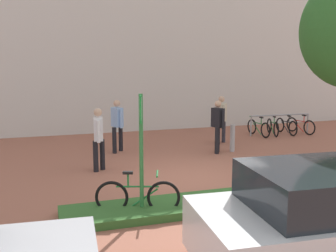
{
  "coord_description": "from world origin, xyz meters",
  "views": [
    {
      "loc": [
        -3.67,
        -9.0,
        3.0
      ],
      "look_at": [
        -0.31,
        1.71,
        1.12
      ],
      "focal_mm": 42.38,
      "sensor_mm": 36.0,
      "label": 1
    }
  ],
  "objects": [
    {
      "name": "ground_plane",
      "position": [
        0.0,
        0.0,
        0.0
      ],
      "size": [
        60.0,
        60.0,
        0.0
      ],
      "primitive_type": "plane",
      "color": "#9E5B47"
    },
    {
      "name": "person_suited_navy",
      "position": [
        1.64,
        2.56,
        0.98
      ],
      "size": [
        0.34,
        0.59,
        1.72
      ],
      "color": "black",
      "rests_on": "ground"
    },
    {
      "name": "parking_sign_post",
      "position": [
        -1.94,
        -1.8,
        1.55
      ],
      "size": [
        0.12,
        0.36,
        2.37
      ],
      "color": "#2D7238",
      "rests_on": "ground"
    },
    {
      "name": "bike_rack_cluster",
      "position": [
        5.41,
        4.76,
        0.35
      ],
      "size": [
        2.66,
        1.58,
        0.83
      ],
      "color": "#99999E",
      "rests_on": "ground"
    },
    {
      "name": "bollard_steel",
      "position": [
        2.19,
        2.58,
        0.45
      ],
      "size": [
        0.16,
        0.16,
        0.9
      ],
      "primitive_type": "cylinder",
      "color": "#ADADB2",
      "rests_on": "ground"
    },
    {
      "name": "bike_at_sign",
      "position": [
        -2.01,
        -1.73,
        0.35
      ],
      "size": [
        1.62,
        0.6,
        0.86
      ],
      "color": "black",
      "rests_on": "ground"
    },
    {
      "name": "person_casual_tan",
      "position": [
        2.4,
        3.92,
        0.98
      ],
      "size": [
        0.45,
        0.61,
        1.72
      ],
      "color": "#2D2D38",
      "rests_on": "ground"
    },
    {
      "name": "planter_strip",
      "position": [
        -0.02,
        -1.8,
        0.08
      ],
      "size": [
        7.0,
        1.1,
        0.16
      ],
      "primitive_type": "cube",
      "color": "#336028",
      "rests_on": "ground"
    },
    {
      "name": "building_facade",
      "position": [
        0.0,
        7.83,
        5.0
      ],
      "size": [
        28.0,
        1.2,
        10.0
      ],
      "primitive_type": "cube",
      "color": "silver",
      "rests_on": "ground"
    },
    {
      "name": "person_shirt_white",
      "position": [
        -1.43,
        3.64,
        0.98
      ],
      "size": [
        0.4,
        0.58,
        1.72
      ],
      "color": "black",
      "rests_on": "ground"
    },
    {
      "name": "person_shirt_blue",
      "position": [
        -2.32,
        1.58,
        0.98
      ],
      "size": [
        0.34,
        0.61,
        1.72
      ],
      "color": "black",
      "rests_on": "ground"
    }
  ]
}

